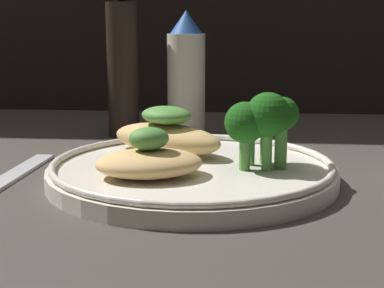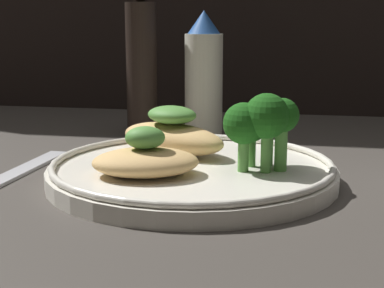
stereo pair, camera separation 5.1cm
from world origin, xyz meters
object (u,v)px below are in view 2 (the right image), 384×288
at_px(broccoli_bunch, 262,122).
at_px(sauce_bottle, 204,78).
at_px(plate, 192,171).
at_px(pepper_grinder, 142,65).

relative_size(broccoli_bunch, sauce_bottle, 0.44).
relative_size(plate, pepper_grinder, 1.37).
height_order(broccoli_bunch, sauce_bottle, sauce_bottle).
distance_m(broccoli_bunch, sauce_bottle, 0.22).
height_order(sauce_bottle, pepper_grinder, pepper_grinder).
distance_m(plate, pepper_grinder, 0.24).
bearing_deg(plate, pepper_grinder, 116.62).
xyz_separation_m(plate, pepper_grinder, (-0.10, 0.20, 0.08)).
relative_size(plate, sauce_bottle, 1.67).
relative_size(plate, broccoli_bunch, 3.77).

